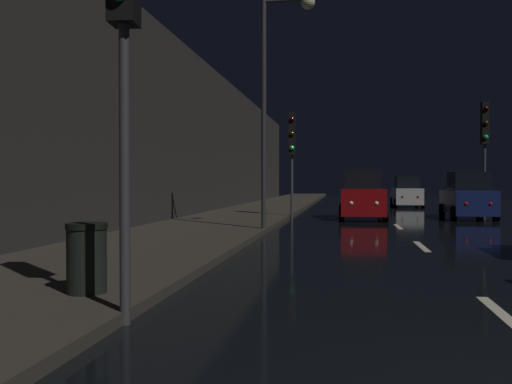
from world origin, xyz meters
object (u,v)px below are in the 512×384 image
(trash_bin_curbside, at_px, (87,258))
(car_approaching_headlights, at_px, (362,196))
(traffic_light_far_right, at_px, (485,133))
(car_parked_right_far, at_px, (468,197))
(streetlamp_overhead, at_px, (278,78))
(car_distant_taillights, at_px, (407,193))
(traffic_light_far_left, at_px, (292,142))

(trash_bin_curbside, height_order, car_approaching_headlights, car_approaching_headlights)
(traffic_light_far_right, relative_size, car_parked_right_far, 1.27)
(streetlamp_overhead, xyz_separation_m, car_parked_right_far, (7.48, 8.21, -3.97))
(car_approaching_headlights, height_order, car_distant_taillights, car_approaching_headlights)
(trash_bin_curbside, height_order, car_parked_right_far, car_parked_right_far)
(traffic_light_far_right, distance_m, trash_bin_curbside, 21.46)
(car_approaching_headlights, bearing_deg, traffic_light_far_left, -87.81)
(traffic_light_far_right, bearing_deg, trash_bin_curbside, -29.29)
(traffic_light_far_left, distance_m, car_distant_taillights, 14.00)
(traffic_light_far_right, xyz_separation_m, traffic_light_far_left, (-8.53, -1.48, -0.39))
(trash_bin_curbside, relative_size, car_distant_taillights, 0.23)
(traffic_light_far_right, relative_size, car_approaching_headlights, 1.20)
(car_distant_taillights, bearing_deg, streetlamp_overhead, 162.61)
(traffic_light_far_left, bearing_deg, streetlamp_overhead, -4.86)
(trash_bin_curbside, xyz_separation_m, car_distant_taillights, (7.33, 29.72, 0.30))
(traffic_light_far_right, bearing_deg, traffic_light_far_left, -82.71)
(traffic_light_far_left, distance_m, car_approaching_headlights, 3.94)
(traffic_light_far_left, relative_size, trash_bin_curbside, 5.09)
(trash_bin_curbside, distance_m, car_parked_right_far, 20.53)
(traffic_light_far_right, distance_m, streetlamp_overhead, 11.99)
(trash_bin_curbside, distance_m, car_approaching_headlights, 18.07)
(car_distant_taillights, bearing_deg, traffic_light_far_right, -168.36)
(car_approaching_headlights, bearing_deg, streetlamp_overhead, -21.54)
(traffic_light_far_right, bearing_deg, car_parked_right_far, -66.94)
(traffic_light_far_right, height_order, traffic_light_far_left, traffic_light_far_right)
(traffic_light_far_left, bearing_deg, car_parked_right_far, 91.24)
(car_approaching_headlights, xyz_separation_m, car_parked_right_far, (4.63, 0.98, -0.05))
(car_parked_right_far, bearing_deg, trash_bin_curbside, 154.77)
(trash_bin_curbside, relative_size, car_parked_right_far, 0.23)
(traffic_light_far_right, relative_size, car_distant_taillights, 1.30)
(car_approaching_headlights, height_order, car_parked_right_far, car_approaching_headlights)
(traffic_light_far_right, height_order, car_distant_taillights, traffic_light_far_right)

